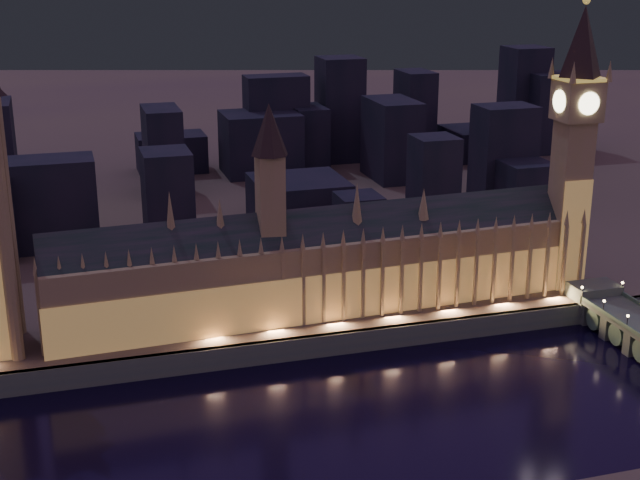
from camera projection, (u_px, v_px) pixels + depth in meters
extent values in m
plane|color=black|center=(355.00, 412.00, 273.55)|extent=(2000.00, 2000.00, 0.00)
cube|color=#43353C|center=(158.00, 115.00, 746.71)|extent=(2000.00, 960.00, 8.00)
cube|color=#405653|center=(318.00, 346.00, 309.72)|extent=(2000.00, 2.50, 8.00)
cube|color=#8F8352|center=(325.00, 275.00, 325.74)|extent=(200.76, 30.27, 28.00)
cube|color=#B58846|center=(333.00, 298.00, 317.93)|extent=(200.00, 0.50, 18.00)
cube|color=black|center=(325.00, 231.00, 320.49)|extent=(200.57, 26.54, 16.26)
cube|color=#8F8352|center=(270.00, 200.00, 311.10)|extent=(9.00, 9.00, 32.00)
cone|color=black|center=(269.00, 129.00, 303.38)|extent=(13.00, 13.00, 18.00)
cube|color=#8F8352|center=(40.00, 316.00, 289.14)|extent=(1.20, 1.20, 28.00)
cone|color=#8F8352|center=(35.00, 266.00, 284.44)|extent=(2.00, 2.00, 6.00)
cube|color=#8F8352|center=(64.00, 313.00, 291.13)|extent=(1.20, 1.20, 28.00)
cone|color=#8F8352|center=(59.00, 264.00, 286.43)|extent=(2.00, 2.00, 6.00)
cube|color=#8F8352|center=(87.00, 311.00, 293.13)|extent=(1.20, 1.20, 28.00)
cone|color=#8F8352|center=(83.00, 262.00, 288.43)|extent=(2.00, 2.00, 6.00)
cube|color=#8F8352|center=(110.00, 308.00, 295.12)|extent=(1.20, 1.20, 28.00)
cone|color=#8F8352|center=(106.00, 260.00, 290.42)|extent=(2.00, 2.00, 6.00)
cube|color=#8F8352|center=(133.00, 306.00, 297.11)|extent=(1.20, 1.20, 28.00)
cone|color=#8F8352|center=(129.00, 257.00, 292.42)|extent=(2.00, 2.00, 6.00)
cube|color=#8F8352|center=(155.00, 304.00, 299.11)|extent=(1.20, 1.20, 28.00)
cone|color=#8F8352|center=(152.00, 255.00, 294.41)|extent=(2.00, 2.00, 6.00)
cube|color=#8F8352|center=(177.00, 301.00, 301.10)|extent=(1.20, 1.20, 28.00)
cone|color=#8F8352|center=(174.00, 253.00, 296.41)|extent=(2.00, 2.00, 6.00)
cube|color=#8F8352|center=(199.00, 299.00, 303.10)|extent=(1.20, 1.20, 28.00)
cone|color=#8F8352|center=(196.00, 251.00, 298.40)|extent=(2.00, 2.00, 6.00)
cube|color=#8F8352|center=(220.00, 297.00, 305.09)|extent=(1.20, 1.20, 28.00)
cone|color=#8F8352|center=(218.00, 249.00, 300.40)|extent=(2.00, 2.00, 6.00)
cube|color=#8F8352|center=(241.00, 295.00, 307.09)|extent=(1.20, 1.20, 28.00)
cone|color=#8F8352|center=(240.00, 247.00, 302.39)|extent=(2.00, 2.00, 6.00)
cube|color=#8F8352|center=(262.00, 292.00, 309.08)|extent=(1.20, 1.20, 28.00)
cone|color=#8F8352|center=(261.00, 245.00, 304.39)|extent=(2.00, 2.00, 6.00)
cube|color=#8F8352|center=(283.00, 290.00, 311.08)|extent=(1.20, 1.20, 28.00)
cone|color=#8F8352|center=(282.00, 244.00, 306.38)|extent=(2.00, 2.00, 6.00)
cube|color=#8F8352|center=(303.00, 288.00, 313.07)|extent=(1.20, 1.20, 28.00)
cone|color=#8F8352|center=(303.00, 242.00, 308.38)|extent=(2.00, 2.00, 6.00)
cube|color=#8F8352|center=(324.00, 286.00, 315.07)|extent=(1.20, 1.20, 28.00)
cone|color=#8F8352|center=(323.00, 240.00, 310.37)|extent=(2.00, 2.00, 6.00)
cube|color=#8F8352|center=(343.00, 284.00, 317.06)|extent=(1.20, 1.20, 28.00)
cone|color=#8F8352|center=(343.00, 238.00, 312.37)|extent=(2.00, 2.00, 6.00)
cube|color=#8F8352|center=(363.00, 282.00, 319.06)|extent=(1.20, 1.20, 28.00)
cone|color=#8F8352|center=(363.00, 236.00, 314.36)|extent=(2.00, 2.00, 6.00)
cube|color=#8F8352|center=(383.00, 280.00, 321.05)|extent=(1.20, 1.20, 28.00)
cone|color=#8F8352|center=(383.00, 234.00, 316.36)|extent=(2.00, 2.00, 6.00)
cube|color=#8F8352|center=(402.00, 278.00, 323.05)|extent=(1.20, 1.20, 28.00)
cone|color=#8F8352|center=(402.00, 233.00, 318.35)|extent=(2.00, 2.00, 6.00)
cube|color=#8F8352|center=(421.00, 276.00, 325.04)|extent=(1.20, 1.20, 28.00)
cone|color=#8F8352|center=(422.00, 231.00, 320.35)|extent=(2.00, 2.00, 6.00)
cube|color=#8F8352|center=(439.00, 274.00, 327.04)|extent=(1.20, 1.20, 28.00)
cone|color=#8F8352|center=(441.00, 229.00, 322.34)|extent=(2.00, 2.00, 6.00)
cube|color=#8F8352|center=(458.00, 272.00, 329.03)|extent=(1.20, 1.20, 28.00)
cone|color=#8F8352|center=(459.00, 227.00, 324.34)|extent=(2.00, 2.00, 6.00)
cube|color=#8F8352|center=(476.00, 270.00, 331.03)|extent=(1.20, 1.20, 28.00)
cone|color=#8F8352|center=(478.00, 226.00, 326.33)|extent=(2.00, 2.00, 6.00)
cube|color=#8F8352|center=(494.00, 268.00, 333.02)|extent=(1.20, 1.20, 28.00)
cone|color=#8F8352|center=(496.00, 224.00, 328.33)|extent=(2.00, 2.00, 6.00)
cube|color=#8F8352|center=(512.00, 266.00, 335.02)|extent=(1.20, 1.20, 28.00)
cone|color=#8F8352|center=(514.00, 222.00, 330.32)|extent=(2.00, 2.00, 6.00)
cube|color=#8F8352|center=(529.00, 264.00, 337.01)|extent=(1.20, 1.20, 28.00)
cone|color=#8F8352|center=(532.00, 221.00, 332.32)|extent=(2.00, 2.00, 6.00)
cube|color=#8F8352|center=(547.00, 262.00, 339.01)|extent=(1.20, 1.20, 28.00)
cone|color=#8F8352|center=(550.00, 219.00, 334.31)|extent=(2.00, 2.00, 6.00)
cube|color=#8F8352|center=(564.00, 260.00, 341.00)|extent=(1.20, 1.20, 28.00)
cone|color=#8F8352|center=(567.00, 218.00, 336.31)|extent=(2.00, 2.00, 6.00)
cube|color=#8F8352|center=(581.00, 259.00, 343.00)|extent=(1.20, 1.20, 28.00)
cone|color=#8F8352|center=(584.00, 216.00, 338.30)|extent=(2.00, 2.00, 6.00)
cone|color=#8F8352|center=(170.00, 216.00, 302.60)|extent=(4.40, 4.40, 18.00)
cone|color=#8F8352|center=(220.00, 218.00, 307.79)|extent=(4.40, 4.40, 14.00)
cone|color=#8F8352|center=(357.00, 204.00, 320.95)|extent=(4.40, 4.40, 16.00)
cone|color=#8F8352|center=(424.00, 204.00, 328.57)|extent=(4.40, 4.40, 12.00)
cylinder|color=#8F8352|center=(5.00, 236.00, 277.96)|extent=(4.40, 4.40, 84.17)
cylinder|color=#8F8352|center=(7.00, 217.00, 298.03)|extent=(4.40, 4.40, 84.17)
cube|color=#8F8352|center=(568.00, 204.00, 346.55)|extent=(12.35, 12.35, 65.96)
cube|color=#B58846|center=(574.00, 236.00, 344.29)|extent=(12.00, 0.50, 44.00)
cube|color=#8F8352|center=(578.00, 100.00, 334.04)|extent=(15.00, 15.00, 15.17)
cube|color=#F2C64C|center=(580.00, 78.00, 331.51)|extent=(15.75, 15.75, 1.20)
cone|color=black|center=(583.00, 41.00, 327.32)|extent=(18.00, 18.00, 26.00)
sphere|color=#F2C64C|center=(587.00, 0.00, 322.85)|extent=(2.80, 2.80, 2.80)
cylinder|color=#FFF2BF|center=(589.00, 104.00, 326.97)|extent=(8.40, 0.50, 8.40)
cylinder|color=#FFF2BF|center=(567.00, 97.00, 341.11)|extent=(8.40, 0.50, 8.40)
cylinder|color=#FFF2BF|center=(559.00, 101.00, 331.95)|extent=(0.50, 8.40, 8.40)
cylinder|color=#FFF2BF|center=(596.00, 99.00, 336.13)|extent=(0.50, 8.40, 8.40)
cone|color=#8F8352|center=(574.00, 72.00, 321.60)|extent=(2.60, 2.60, 8.00)
cone|color=#8F8352|center=(552.00, 67.00, 335.29)|extent=(2.60, 2.60, 8.00)
cone|color=#8F8352|center=(610.00, 71.00, 325.64)|extent=(2.60, 2.60, 8.00)
cone|color=#8F8352|center=(587.00, 66.00, 339.33)|extent=(2.60, 2.60, 8.00)
cube|color=#405653|center=(593.00, 296.00, 342.00)|extent=(18.18, 12.00, 9.50)
cylinder|color=black|center=(627.00, 322.00, 307.81)|extent=(0.30, 0.30, 4.40)
sphere|color=#FFD88C|center=(628.00, 316.00, 307.10)|extent=(1.00, 1.00, 1.00)
cube|color=#405653|center=(622.00, 326.00, 325.76)|extent=(16.36, 4.00, 9.50)
cylinder|color=black|center=(604.00, 307.00, 320.85)|extent=(0.30, 0.30, 4.40)
sphere|color=#FFD88C|center=(604.00, 301.00, 320.14)|extent=(1.00, 1.00, 1.00)
cube|color=#405653|center=(600.00, 311.00, 338.80)|extent=(16.36, 4.00, 9.50)
cylinder|color=black|center=(582.00, 293.00, 333.88)|extent=(0.30, 0.30, 4.40)
sphere|color=#FFD88C|center=(582.00, 287.00, 333.17)|extent=(1.00, 1.00, 1.00)
cylinder|color=black|center=(622.00, 288.00, 338.56)|extent=(0.30, 0.30, 4.40)
sphere|color=#FFD88C|center=(622.00, 283.00, 337.85)|extent=(1.00, 1.00, 1.00)
cylinder|color=#3F654E|center=(634.00, 332.00, 319.14)|extent=(15.99, 8.00, 8.00)
cylinder|color=#3F654E|center=(611.00, 317.00, 332.17)|extent=(15.99, 8.00, 8.00)
cube|color=black|center=(358.00, 221.00, 398.73)|extent=(19.03, 19.80, 23.89)
cube|color=black|center=(558.00, 112.00, 585.96)|extent=(42.59, 22.95, 52.00)
cube|color=black|center=(433.00, 184.00, 416.77)|extent=(19.65, 20.18, 45.70)
cube|color=black|center=(308.00, 137.00, 545.21)|extent=(19.44, 30.73, 37.38)
cube|color=black|center=(276.00, 122.00, 543.14)|extent=(37.76, 19.44, 55.92)
cube|color=black|center=(163.00, 151.00, 484.27)|extent=(18.99, 34.57, 47.06)
cube|color=black|center=(168.00, 198.00, 397.95)|extent=(21.11, 25.14, 43.35)
cube|color=black|center=(53.00, 203.00, 395.70)|extent=(38.19, 23.57, 40.44)
cube|color=black|center=(480.00, 142.00, 574.84)|extent=(43.78, 39.06, 18.90)
cube|color=black|center=(261.00, 143.00, 529.98)|extent=(44.53, 36.65, 36.33)
cube|color=black|center=(171.00, 153.00, 536.79)|extent=(40.45, 27.15, 22.42)
cube|color=black|center=(392.00, 139.00, 516.22)|extent=(24.63, 41.01, 46.11)
cube|color=black|center=(299.00, 201.00, 434.92)|extent=(44.15, 42.43, 21.72)
cube|color=black|center=(504.00, 152.00, 475.73)|extent=(30.39, 22.61, 49.69)
cube|color=black|center=(497.00, 137.00, 550.85)|extent=(28.33, 19.81, 34.53)
cube|color=black|center=(522.00, 183.00, 463.06)|extent=(24.83, 31.49, 23.94)
cube|color=black|center=(415.00, 113.00, 576.02)|extent=(19.19, 29.53, 54.26)
cube|color=black|center=(340.00, 109.00, 559.12)|extent=(26.00, 26.00, 64.70)
cube|color=black|center=(523.00, 98.00, 593.32)|extent=(26.00, 26.00, 67.42)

